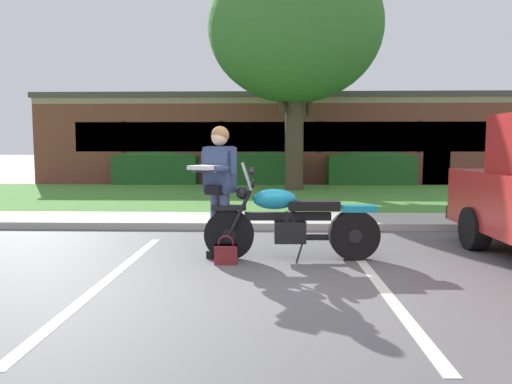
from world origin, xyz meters
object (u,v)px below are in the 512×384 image
hedge_center_right (371,168)px  brick_building (309,140)px  handbag (226,253)px  shade_tree (295,29)px  rider_person (219,181)px  hedge_center_left (263,168)px  motorcycle (298,222)px  hedge_left (156,168)px

hedge_center_right → brick_building: 5.70m
handbag → shade_tree: bearing=82.3°
rider_person → hedge_center_left: bearing=88.1°
motorcycle → hedge_center_left: size_ratio=0.92×
hedge_center_left → hedge_center_right: same height
hedge_center_right → handbag: bearing=-109.5°
rider_person → hedge_left: bearing=107.2°
motorcycle → brick_building: brick_building is taller
handbag → hedge_center_right: hedge_center_right is taller
hedge_left → brick_building: brick_building is taller
handbag → hedge_left: hedge_left is taller
rider_person → handbag: 0.93m
motorcycle → hedge_center_right: (3.29, 11.51, 0.16)m
brick_building → motorcycle: bearing=-95.0°
hedge_left → brick_building: 8.10m
rider_person → hedge_left: size_ratio=0.56×
shade_tree → hedge_left: shade_tree is taller
handbag → hedge_center_right: bearing=70.5°
rider_person → hedge_left: rider_person is taller
hedge_center_left → brick_building: brick_building is taller
hedge_center_left → motorcycle: bearing=-86.8°
handbag → brick_building: bearing=82.1°
handbag → shade_tree: shade_tree is taller
handbag → rider_person: bearing=109.9°
rider_person → shade_tree: 10.16m
motorcycle → hedge_center_left: motorcycle is taller
motorcycle → rider_person: 1.14m
handbag → brick_building: size_ratio=0.02×
hedge_center_left → hedge_center_right: (3.92, 0.00, 0.00)m
motorcycle → handbag: size_ratio=6.23×
brick_building → rider_person: bearing=-98.4°
hedge_center_left → hedge_center_right: 3.92m
handbag → hedge_left: 12.37m
motorcycle → hedge_left: motorcycle is taller
hedge_center_right → brick_building: bearing=108.9°
rider_person → motorcycle: bearing=-1.7°
motorcycle → hedge_center_left: (-0.64, 11.51, 0.16)m
handbag → shade_tree: size_ratio=0.05×
brick_building → shade_tree: bearing=-98.1°
hedge_center_right → motorcycle: bearing=-105.9°
handbag → hedge_center_left: 11.81m
handbag → shade_tree: 10.80m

